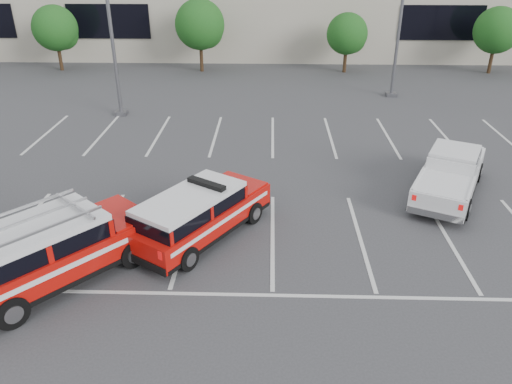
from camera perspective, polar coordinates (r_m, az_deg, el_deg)
ground at (r=15.51m, az=1.91°, el=-5.18°), size 120.00×120.00×0.00m
stall_markings at (r=19.48m, az=1.91°, el=1.85°), size 23.00×15.00×0.01m
tree_left at (r=38.58m, az=-21.81°, el=16.85°), size 3.07×3.07×4.42m
tree_mid_left at (r=35.92m, az=-6.27°, el=18.32°), size 3.37×3.37×4.85m
tree_mid_right at (r=36.05m, az=10.49°, el=17.21°), size 2.77×2.77×3.99m
tree_right at (r=38.74m, az=25.92°, el=16.15°), size 3.07×3.07×4.42m
light_pole_left at (r=26.55m, az=-16.49°, el=19.20°), size 0.90×0.60×10.24m
light_pole_mid at (r=30.18m, az=16.38°, el=20.01°), size 0.90×0.60×10.24m
fire_chief_suv at (r=15.25m, az=-6.52°, el=-2.86°), size 4.20×5.12×1.74m
white_pickup at (r=19.14m, az=21.23°, el=1.53°), size 3.87×5.40×1.58m
ladder_suv at (r=14.28m, az=-22.30°, el=-6.60°), size 5.01×5.31×2.07m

